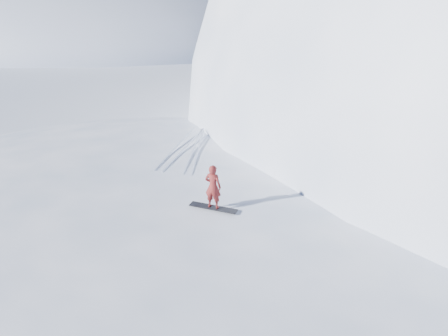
# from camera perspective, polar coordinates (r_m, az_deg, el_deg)

# --- Properties ---
(ground) EXTENTS (400.00, 400.00, 0.00)m
(ground) POSITION_cam_1_polar(r_m,az_deg,el_deg) (15.65, -12.38, -12.96)
(ground) COLOR white
(ground) RESTS_ON ground
(near_ridge) EXTENTS (36.00, 28.00, 4.80)m
(near_ridge) POSITION_cam_1_polar(r_m,az_deg,el_deg) (17.34, -4.09, -8.44)
(near_ridge) COLOR white
(near_ridge) RESTS_ON ground
(peak_shoulder) EXTENTS (28.00, 24.00, 18.00)m
(peak_shoulder) POSITION_cam_1_polar(r_m,az_deg,el_deg) (31.61, 25.28, 4.41)
(peak_shoulder) COLOR white
(peak_shoulder) RESTS_ON ground
(far_ridge_a) EXTENTS (120.00, 70.00, 28.00)m
(far_ridge_a) POSITION_cam_1_polar(r_m,az_deg,el_deg) (105.00, -27.07, 16.17)
(far_ridge_a) COLOR white
(far_ridge_a) RESTS_ON ground
(far_ridge_c) EXTENTS (140.00, 90.00, 36.00)m
(far_ridge_c) POSITION_cam_1_polar(r_m,az_deg,el_deg) (129.56, 0.27, 19.55)
(far_ridge_c) COLOR white
(far_ridge_c) RESTS_ON ground
(wind_bumps) EXTENTS (16.00, 14.40, 1.00)m
(wind_bumps) POSITION_cam_1_polar(r_m,az_deg,el_deg) (17.36, -10.06, -8.75)
(wind_bumps) COLOR white
(wind_bumps) RESTS_ON ground
(snowboard) EXTENTS (1.71, 0.35, 0.03)m
(snowboard) POSITION_cam_1_polar(r_m,az_deg,el_deg) (13.85, -1.55, -5.66)
(snowboard) COLOR black
(snowboard) RESTS_ON near_ridge
(snowboarder) EXTENTS (0.58, 0.39, 1.57)m
(snowboarder) POSITION_cam_1_polar(r_m,az_deg,el_deg) (13.48, -1.59, -2.69)
(snowboarder) COLOR maroon
(snowboarder) RESTS_ON snowboard
(vapor_plume) EXTENTS (10.55, 8.44, 7.39)m
(vapor_plume) POSITION_cam_1_polar(r_m,az_deg,el_deg) (81.95, -26.48, 14.83)
(vapor_plume) COLOR white
(vapor_plume) RESTS_ON ground
(board_tracks) EXTENTS (2.74, 5.95, 0.04)m
(board_tracks) POSITION_cam_1_polar(r_m,az_deg,el_deg) (19.27, -5.08, 2.97)
(board_tracks) COLOR silver
(board_tracks) RESTS_ON ground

